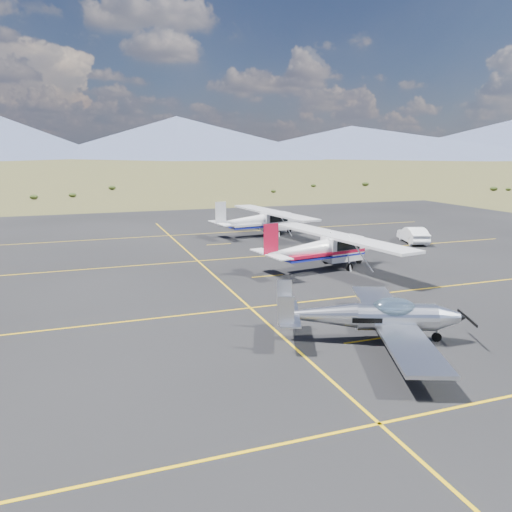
{
  "coord_description": "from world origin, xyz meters",
  "views": [
    {
      "loc": [
        -13.42,
        -19.65,
        7.42
      ],
      "look_at": [
        -4.22,
        6.16,
        1.6
      ],
      "focal_mm": 35.0,
      "sensor_mm": 36.0,
      "label": 1
    }
  ],
  "objects": [
    {
      "name": "sedan",
      "position": [
        12.12,
        13.8,
        0.67
      ],
      "size": [
        2.51,
        4.25,
        1.32
      ],
      "primitive_type": "imported",
      "rotation": [
        0.0,
        0.0,
        2.85
      ],
      "color": "white",
      "rests_on": "apron"
    },
    {
      "name": "aircraft_plain",
      "position": [
        1.64,
        21.33,
        1.41
      ],
      "size": [
        7.6,
        12.56,
        3.17
      ],
      "rotation": [
        0.0,
        0.0,
        0.14
      ],
      "color": "silver",
      "rests_on": "apron"
    },
    {
      "name": "ground",
      "position": [
        0.0,
        0.0,
        0.0
      ],
      "size": [
        1600.0,
        1600.0,
        0.0
      ],
      "primitive_type": "plane",
      "color": "#383D1C",
      "rests_on": "ground"
    },
    {
      "name": "apron",
      "position": [
        0.0,
        7.0,
        0.0
      ],
      "size": [
        72.0,
        72.0,
        0.02
      ],
      "primitive_type": "cube",
      "color": "black",
      "rests_on": "ground"
    },
    {
      "name": "aircraft_low_wing",
      "position": [
        -2.8,
        -3.67,
        1.03
      ],
      "size": [
        7.29,
        9.79,
        2.16
      ],
      "rotation": [
        0.0,
        0.0,
        -0.37
      ],
      "color": "silver",
      "rests_on": "apron"
    },
    {
      "name": "aircraft_cessna",
      "position": [
        0.97,
        8.01,
        1.42
      ],
      "size": [
        7.73,
        12.67,
        3.2
      ],
      "rotation": [
        0.0,
        0.0,
        0.17
      ],
      "color": "white",
      "rests_on": "apron"
    }
  ]
}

